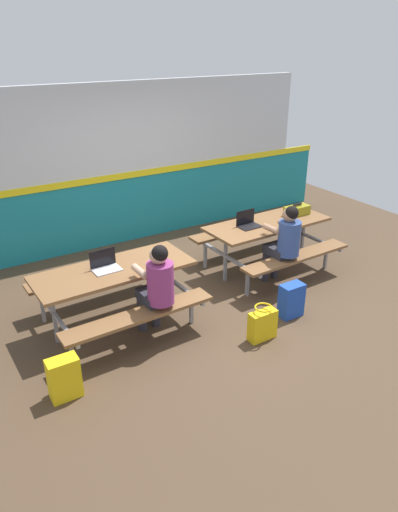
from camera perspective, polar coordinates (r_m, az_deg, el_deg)
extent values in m
cube|color=#4C3826|center=(6.52, 0.59, -4.87)|extent=(10.00, 10.00, 0.02)
cube|color=teal|center=(8.21, -8.32, 5.62)|extent=(8.00, 0.12, 1.10)
cube|color=yellow|center=(7.97, -8.39, 9.56)|extent=(8.00, 0.03, 0.10)
cube|color=silver|center=(7.87, -8.94, 14.93)|extent=(6.72, 0.12, 1.40)
cube|color=brown|center=(5.68, -10.19, -1.68)|extent=(1.89, 0.80, 0.04)
cube|color=brown|center=(5.31, -7.14, -7.06)|extent=(1.79, 0.33, 0.04)
cube|color=brown|center=(6.34, -12.35, -1.86)|extent=(1.79, 0.33, 0.04)
cube|color=gray|center=(5.65, -16.94, -6.89)|extent=(0.04, 0.04, 0.70)
cube|color=gray|center=(5.63, -16.99, -6.54)|extent=(0.09, 1.55, 0.04)
cube|color=gray|center=(5.32, -15.04, -10.71)|extent=(0.04, 0.04, 0.41)
cube|color=gray|center=(6.16, -18.24, -5.88)|extent=(0.04, 0.04, 0.41)
cube|color=gray|center=(6.15, -3.50, -3.05)|extent=(0.04, 0.04, 0.70)
cube|color=gray|center=(6.13, -3.51, -2.72)|extent=(0.09, 1.55, 0.04)
cube|color=gray|center=(5.84, -0.94, -6.26)|extent=(0.04, 0.04, 0.41)
cube|color=gray|center=(6.61, -5.69, -2.42)|extent=(0.04, 0.04, 0.41)
cube|color=brown|center=(7.06, 8.21, 3.86)|extent=(1.89, 0.80, 0.04)
cube|color=brown|center=(6.75, 11.58, -0.10)|extent=(1.79, 0.33, 0.04)
cube|color=brown|center=(7.61, 4.95, 3.28)|extent=(1.79, 0.33, 0.04)
cube|color=gray|center=(6.76, 3.18, -0.31)|extent=(0.04, 0.04, 0.70)
cube|color=gray|center=(6.74, 3.19, 0.00)|extent=(0.09, 1.55, 0.04)
cube|color=gray|center=(6.47, 5.82, -3.07)|extent=(0.04, 0.04, 0.41)
cube|color=gray|center=(7.20, 0.76, 0.09)|extent=(0.04, 0.04, 0.41)
cube|color=gray|center=(7.69, 12.30, 2.35)|extent=(0.04, 0.04, 0.70)
cube|color=gray|center=(7.67, 12.32, 2.63)|extent=(0.09, 1.55, 0.04)
cube|color=gray|center=(7.43, 14.94, 0.04)|extent=(0.04, 0.04, 0.41)
cube|color=gray|center=(8.07, 9.68, 2.57)|extent=(0.04, 0.04, 0.41)
cylinder|color=#2D2D38|center=(5.74, -6.83, -6.83)|extent=(0.11, 0.11, 0.45)
cylinder|color=#2D2D38|center=(5.81, -5.25, -6.33)|extent=(0.11, 0.11, 0.45)
cube|color=#2D2D38|center=(5.51, -5.42, -4.75)|extent=(0.31, 0.39, 0.12)
cylinder|color=#8C3372|center=(5.26, -4.64, -3.25)|extent=(0.30, 0.30, 0.48)
cylinder|color=tan|center=(5.32, -7.04, -1.87)|extent=(0.09, 0.30, 0.08)
cylinder|color=tan|center=(5.43, -4.41, -1.15)|extent=(0.09, 0.30, 0.08)
sphere|color=tan|center=(5.13, -4.87, 0.08)|extent=(0.20, 0.20, 0.20)
sphere|color=black|center=(5.09, -4.72, 0.32)|extent=(0.18, 0.18, 0.18)
cylinder|color=#2D2D38|center=(6.88, 7.99, -1.21)|extent=(0.11, 0.11, 0.45)
cylinder|color=#2D2D38|center=(6.99, 9.11, -0.85)|extent=(0.11, 0.11, 0.45)
cube|color=#2D2D38|center=(6.72, 9.56, 0.69)|extent=(0.31, 0.39, 0.12)
cylinder|color=#334C8C|center=(6.51, 10.72, 2.10)|extent=(0.30, 0.30, 0.48)
cylinder|color=#A57A5B|center=(6.52, 8.68, 3.19)|extent=(0.09, 0.30, 0.08)
cylinder|color=#A57A5B|center=(6.70, 10.48, 3.66)|extent=(0.09, 0.30, 0.08)
sphere|color=#A57A5B|center=(6.40, 10.83, 4.88)|extent=(0.20, 0.20, 0.20)
sphere|color=black|center=(6.37, 11.04, 5.09)|extent=(0.18, 0.18, 0.18)
cube|color=silver|center=(5.65, -10.95, -1.63)|extent=(0.33, 0.23, 0.01)
cube|color=black|center=(5.69, -11.47, -0.22)|extent=(0.32, 0.02, 0.21)
cube|color=black|center=(6.84, 6.08, 3.53)|extent=(0.33, 0.23, 0.01)
cube|color=black|center=(6.88, 5.56, 4.67)|extent=(0.32, 0.02, 0.21)
cube|color=olive|center=(7.41, 11.64, 5.35)|extent=(0.40, 0.18, 0.14)
cube|color=black|center=(7.38, 11.70, 6.05)|extent=(0.16, 0.02, 0.02)
cube|color=yellow|center=(4.92, -15.83, -13.89)|extent=(0.30, 0.18, 0.44)
cube|color=yellow|center=(5.05, -16.12, -13.78)|extent=(0.21, 0.04, 0.19)
cube|color=yellow|center=(5.61, 7.60, -8.22)|extent=(0.34, 0.14, 0.36)
torus|color=yellow|center=(5.49, 7.74, -6.12)|extent=(0.21, 0.21, 0.02)
cube|color=#1E47B2|center=(6.08, 10.98, -5.22)|extent=(0.30, 0.18, 0.44)
cube|color=#1E47B2|center=(6.18, 10.25, -5.33)|extent=(0.21, 0.04, 0.19)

